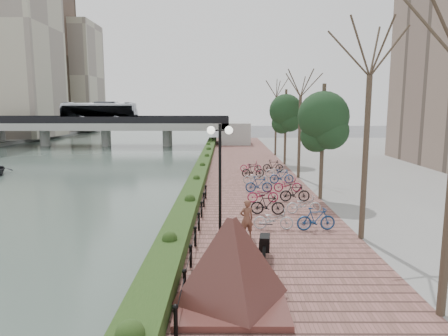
{
  "coord_description": "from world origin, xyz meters",
  "views": [
    {
      "loc": [
        2.53,
        -13.46,
        5.72
      ],
      "look_at": [
        2.45,
        10.81,
        2.0
      ],
      "focal_mm": 32.0,
      "sensor_mm": 36.0,
      "label": 1
    }
  ],
  "objects_px": {
    "granite_monument": "(232,260)",
    "pedestrian": "(247,219)",
    "lamppost": "(220,156)",
    "motorcycle": "(265,243)"
  },
  "relations": [
    {
      "from": "motorcycle",
      "to": "pedestrian",
      "type": "height_order",
      "value": "pedestrian"
    },
    {
      "from": "granite_monument",
      "to": "pedestrian",
      "type": "relative_size",
      "value": 2.52
    },
    {
      "from": "granite_monument",
      "to": "pedestrian",
      "type": "distance_m",
      "value": 5.52
    },
    {
      "from": "motorcycle",
      "to": "pedestrian",
      "type": "distance_m",
      "value": 2.18
    },
    {
      "from": "lamppost",
      "to": "motorcycle",
      "type": "distance_m",
      "value": 3.93
    },
    {
      "from": "granite_monument",
      "to": "lamppost",
      "type": "relative_size",
      "value": 0.86
    },
    {
      "from": "motorcycle",
      "to": "pedestrian",
      "type": "bearing_deg",
      "value": 111.32
    },
    {
      "from": "pedestrian",
      "to": "granite_monument",
      "type": "bearing_deg",
      "value": 66.5
    },
    {
      "from": "granite_monument",
      "to": "pedestrian",
      "type": "bearing_deg",
      "value": 82.8
    },
    {
      "from": "lamppost",
      "to": "pedestrian",
      "type": "height_order",
      "value": "lamppost"
    }
  ]
}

